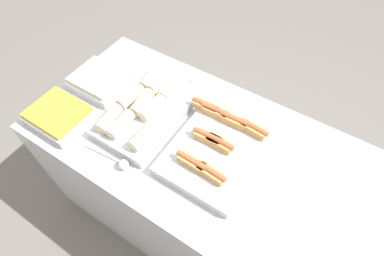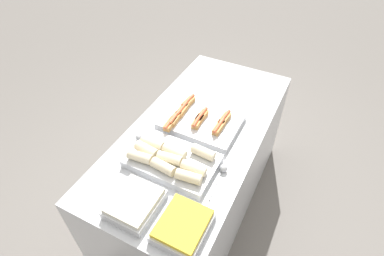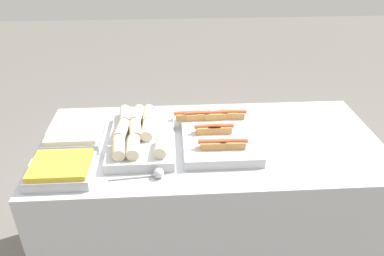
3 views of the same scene
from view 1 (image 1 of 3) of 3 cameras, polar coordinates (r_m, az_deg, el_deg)
name	(u,v)px [view 1 (image 1 of 3)]	position (r m, az deg, el deg)	size (l,w,h in m)	color
ground_plane	(204,216)	(2.14, 2.29, -16.41)	(12.00, 12.00, 0.00)	slate
counter	(206,189)	(1.75, 2.75, -11.49)	(1.75, 0.83, 0.86)	#B7BABF
tray_hotdogs	(218,146)	(1.34, 4.93, -3.43)	(0.41, 0.51, 0.10)	#B7BABF
tray_wraps	(146,109)	(1.47, -8.68, 3.58)	(0.32, 0.52, 0.11)	#B7BABF
tray_side_front	(59,116)	(1.57, -23.98, 2.18)	(0.27, 0.23, 0.07)	#B7BABF
tray_side_back	(100,81)	(1.67, -17.19, 8.57)	(0.27, 0.23, 0.07)	#B7BABF
serving_spoon_near	(120,163)	(1.34, -13.55, -6.46)	(0.25, 0.05, 0.05)	#B2B5BA
serving_spoon_far	(191,82)	(1.61, -0.19, 8.67)	(0.23, 0.05, 0.05)	#B2B5BA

